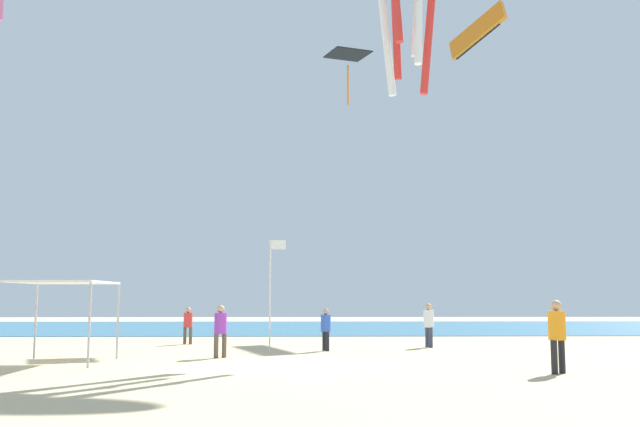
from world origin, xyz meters
name	(u,v)px	position (x,y,z in m)	size (l,w,h in m)	color
ground	(288,368)	(0.00, 0.00, -0.05)	(110.00, 110.00, 0.10)	#D1BA8C
ocean_strip	(296,327)	(0.00, 28.03, 0.01)	(110.00, 23.90, 0.03)	teal
canopy_tent	(62,286)	(-6.99, 1.05, 2.36)	(2.75, 3.23, 2.49)	#B2B2B7
person_near_tent	(326,326)	(1.31, 5.95, 0.93)	(0.38, 0.40, 1.59)	black
person_leftmost	(220,327)	(-2.31, 2.90, 1.02)	(0.41, 0.41, 1.74)	brown
person_central	(557,330)	(7.14, -2.37, 1.12)	(0.46, 0.46, 1.92)	black
person_rightmost	(429,322)	(5.53, 7.78, 1.03)	(0.42, 0.46, 1.76)	#33384C
person_far_shore	(188,322)	(-4.52, 10.05, 0.93)	(0.40, 0.38, 1.59)	brown
banner_flag	(272,285)	(-0.73, 5.59, 2.46)	(0.61, 0.06, 4.15)	silver
kite_diamond_black	(348,57)	(2.82, 15.71, 14.84)	(2.62, 2.62, 2.85)	black
kite_parafoil_orange	(477,32)	(12.19, 24.87, 19.89)	(3.01, 4.33, 3.04)	orange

